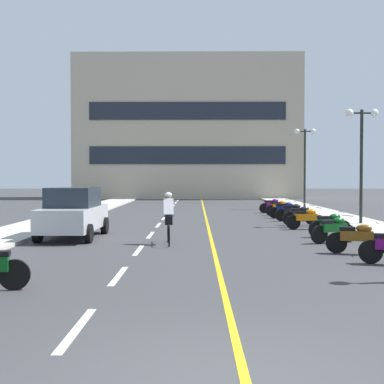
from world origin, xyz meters
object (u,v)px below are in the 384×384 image
street_lamp_mid (362,140)px  motorcycle_6 (306,218)px  motorcycle_3 (357,237)px  motorcycle_11 (272,205)px  cyclist_rider (169,217)px  parked_car_near (74,213)px  motorcycle_7 (301,215)px  motorcycle_8 (292,212)px  motorcycle_10 (280,207)px  motorcycle_4 (334,229)px  motorcycle_9 (285,209)px  motorcycle_5 (330,224)px  street_lamp_far (305,150)px

street_lamp_mid → motorcycle_6: 4.66m
motorcycle_3 → motorcycle_11: bearing=89.7°
street_lamp_mid → motorcycle_3: street_lamp_mid is taller
cyclist_rider → parked_car_near: bearing=154.8°
parked_car_near → motorcycle_7: parked_car_near is taller
motorcycle_11 → motorcycle_8: bearing=-88.8°
motorcycle_10 → motorcycle_4: bearing=-90.8°
street_lamp_mid → cyclist_rider: 10.83m
motorcycle_7 → motorcycle_10: 5.86m
cyclist_rider → street_lamp_mid: bearing=37.3°
motorcycle_9 → motorcycle_7: bearing=-89.4°
parked_car_near → motorcycle_3: (8.97, -3.78, -0.44)m
motorcycle_4 → motorcycle_9: bearing=89.2°
motorcycle_3 → motorcycle_10: (0.17, 14.63, 0.00)m
motorcycle_5 → motorcycle_9: bearing=91.2°
motorcycle_3 → motorcycle_9: same height
street_lamp_far → motorcycle_5: 16.97m
motorcycle_9 → motorcycle_10: same height
street_lamp_far → motorcycle_5: street_lamp_far is taller
motorcycle_8 → motorcycle_9: bearing=92.2°
motorcycle_6 → motorcycle_7: 1.93m
motorcycle_7 → cyclist_rider: size_ratio=0.95×
motorcycle_8 → motorcycle_11: bearing=91.2°
motorcycle_4 → motorcycle_6: bearing=89.5°
street_lamp_mid → motorcycle_6: street_lamp_mid is taller
motorcycle_8 → motorcycle_10: 3.73m
motorcycle_8 → motorcycle_6: bearing=-92.5°
motorcycle_10 → parked_car_near: bearing=-130.1°
motorcycle_3 → motorcycle_5: (0.32, 4.16, 0.00)m
street_lamp_far → parked_car_near: size_ratio=1.27×
motorcycle_8 → motorcycle_4: bearing=-91.5°
parked_car_near → motorcycle_5: bearing=2.3°
motorcycle_6 → motorcycle_5: bearing=-83.8°
street_lamp_far → motorcycle_10: (-2.67, -5.94, -3.54)m
motorcycle_3 → motorcycle_6: 6.85m
street_lamp_far → motorcycle_10: 7.41m
motorcycle_7 → motorcycle_11: same height
cyclist_rider → motorcycle_6: bearing=40.6°
parked_car_near → cyclist_rider: bearing=-25.2°
motorcycle_10 → street_lamp_far: bearing=65.8°
street_lamp_far → motorcycle_4: street_lamp_far is taller
street_lamp_mid → motorcycle_9: size_ratio=3.00×
motorcycle_6 → motorcycle_8: size_ratio=1.00×
street_lamp_mid → street_lamp_far: street_lamp_far is taller
motorcycle_8 → motorcycle_9: same height
motorcycle_3 → motorcycle_7: 8.77m
motorcycle_4 → motorcycle_7: bearing=88.3°
motorcycle_5 → motorcycle_8: same height
motorcycle_3 → motorcycle_11: size_ratio=1.01×
street_lamp_far → cyclist_rider: street_lamp_far is taller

